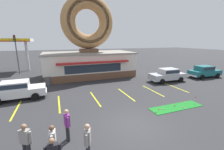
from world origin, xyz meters
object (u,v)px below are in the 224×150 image
Objects in this scene: putting_flag_pin at (195,98)px; trash_bin at (48,81)px; golf_ball at (164,109)px; car_silver at (168,74)px; traffic_light_pole at (16,49)px; car_teal at (204,71)px; pedestrian_leather_jacket_man at (88,141)px; pedestrian_beanie_man at (26,141)px; car_white at (17,89)px; pedestrian_blue_sweater_man at (53,142)px; pedestrian_clipboard_woman at (67,123)px.

trash_bin is (-11.28, 9.85, 0.06)m from putting_flag_pin.
car_silver is at bearing 48.22° from golf_ball.
golf_ball is 0.01× the size of traffic_light_pole.
pedestrian_leather_jacket_man is at bearing -153.69° from car_teal.
golf_ball is 6.92m from pedestrian_leather_jacket_man.
golf_ball is at bearing -179.50° from putting_flag_pin.
car_white is at bearing 103.24° from pedestrian_beanie_man.
traffic_light_pole reaches higher than car_teal.
pedestrian_blue_sweater_man is 0.97× the size of pedestrian_beanie_man.
car_silver is at bearing 37.29° from pedestrian_leather_jacket_man.
traffic_light_pole is (-4.91, 19.85, 2.79)m from pedestrian_blue_sweater_man.
car_white is 2.69× the size of pedestrian_leather_jacket_man.
pedestrian_beanie_man is 11.73m from trash_bin.
golf_ball is 7.10m from pedestrian_clipboard_woman.
golf_ball is 0.01× the size of car_white.
car_white is 4.37m from trash_bin.
car_white is 4.74× the size of trash_bin.
car_white is 11.90m from traffic_light_pole.
putting_flag_pin is 10.91m from pedestrian_blue_sweater_man.
car_silver is 14.58m from pedestrian_clipboard_woman.
traffic_light_pole is at bearing 101.22° from pedestrian_beanie_man.
car_silver is 4.72× the size of trash_bin.
golf_ball is at bearing 11.95° from pedestrian_beanie_man.
pedestrian_blue_sweater_man is 1.70× the size of trash_bin.
traffic_light_pole is at bearing 131.55° from putting_flag_pin.
traffic_light_pole is (-1.96, 11.39, 2.84)m from car_white.
car_white is at bearing -80.22° from traffic_light_pole.
car_teal is 2.72× the size of pedestrian_clipboard_woman.
pedestrian_blue_sweater_man is at bearing -163.45° from golf_ball.
putting_flag_pin is at bearing 9.04° from pedestrian_beanie_man.
pedestrian_clipboard_woman reaches higher than car_silver.
trash_bin is (-20.07, 3.70, -0.37)m from car_teal.
golf_ball is 12.88m from trash_bin.
pedestrian_leather_jacket_man is 2.57m from pedestrian_beanie_man.
pedestrian_clipboard_woman is 11.04m from trash_bin.
golf_ball is 0.01× the size of car_silver.
pedestrian_blue_sweater_man is at bearing -87.04° from trash_bin.
putting_flag_pin is 11.87m from pedestrian_beanie_man.
car_teal is 20.14m from pedestrian_clipboard_woman.
car_white is at bearing 115.56° from pedestrian_leather_jacket_man.
golf_ball is 8.91m from pedestrian_beanie_man.
pedestrian_beanie_man is (1.89, -8.03, 0.08)m from car_white.
car_white is 16.18m from car_silver.
golf_ball is 8.48m from car_silver.
pedestrian_leather_jacket_man is at bearing -64.44° from car_white.
pedestrian_beanie_man is (-2.40, 0.93, -0.01)m from pedestrian_leather_jacket_man.
traffic_light_pole is at bearing 106.60° from pedestrian_clipboard_woman.
traffic_light_pole is (-24.35, 11.41, 2.84)m from car_teal.
pedestrian_leather_jacket_man is 1.82m from pedestrian_clipboard_woman.
car_teal is 4.75× the size of trash_bin.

